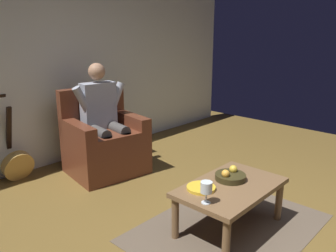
{
  "coord_description": "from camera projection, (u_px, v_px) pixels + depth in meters",
  "views": [
    {
      "loc": [
        2.11,
        1.0,
        1.64
      ],
      "look_at": [
        -0.29,
        -1.24,
        0.73
      ],
      "focal_mm": 37.15,
      "sensor_mm": 36.0,
      "label": 1
    }
  ],
  "objects": [
    {
      "name": "wall_back",
      "position": [
        50.0,
        59.0,
        4.15
      ],
      "size": [
        6.49,
        0.06,
        2.59
      ],
      "primitive_type": "cube",
      "color": "white",
      "rests_on": "ground"
    },
    {
      "name": "rug",
      "position": [
        229.0,
        227.0,
        2.98
      ],
      "size": [
        1.64,
        1.2,
        0.01
      ],
      "primitive_type": "cube",
      "rotation": [
        0.0,
        0.0,
        0.01
      ],
      "color": "brown",
      "rests_on": "ground"
    },
    {
      "name": "armchair",
      "position": [
        104.0,
        144.0,
        4.08
      ],
      "size": [
        0.92,
        0.84,
        0.98
      ],
      "rotation": [
        0.0,
        0.0,
        -0.15
      ],
      "color": "brown",
      "rests_on": "ground"
    },
    {
      "name": "person_seated",
      "position": [
        103.0,
        116.0,
        3.98
      ],
      "size": [
        0.66,
        0.6,
        1.28
      ],
      "rotation": [
        0.0,
        0.0,
        -0.15
      ],
      "color": "#9499A6",
      "rests_on": "ground"
    },
    {
      "name": "coffee_table",
      "position": [
        230.0,
        192.0,
        2.88
      ],
      "size": [
        0.94,
        0.59,
        0.4
      ],
      "rotation": [
        0.0,
        0.0,
        0.01
      ],
      "color": "brown",
      "rests_on": "ground"
    },
    {
      "name": "guitar",
      "position": [
        17.0,
        162.0,
        3.88
      ],
      "size": [
        0.34,
        0.33,
        0.97
      ],
      "color": "#B18943",
      "rests_on": "ground"
    },
    {
      "name": "wine_glass_near",
      "position": [
        206.0,
        188.0,
        2.54
      ],
      "size": [
        0.09,
        0.09,
        0.17
      ],
      "color": "silver",
      "rests_on": "coffee_table"
    },
    {
      "name": "fruit_bowl",
      "position": [
        230.0,
        176.0,
        2.97
      ],
      "size": [
        0.26,
        0.26,
        0.11
      ],
      "color": "#322C16",
      "rests_on": "coffee_table"
    },
    {
      "name": "decorative_dish",
      "position": [
        201.0,
        188.0,
        2.79
      ],
      "size": [
        0.23,
        0.23,
        0.02
      ],
      "primitive_type": "cylinder",
      "color": "gold",
      "rests_on": "coffee_table"
    }
  ]
}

